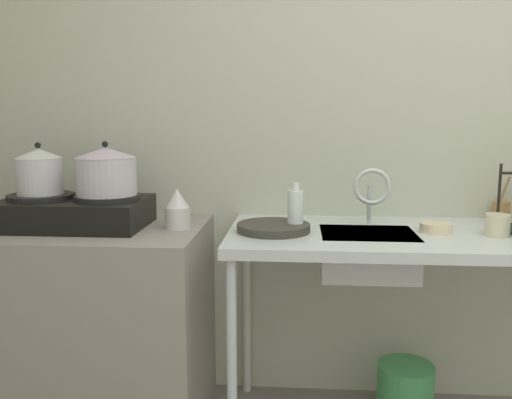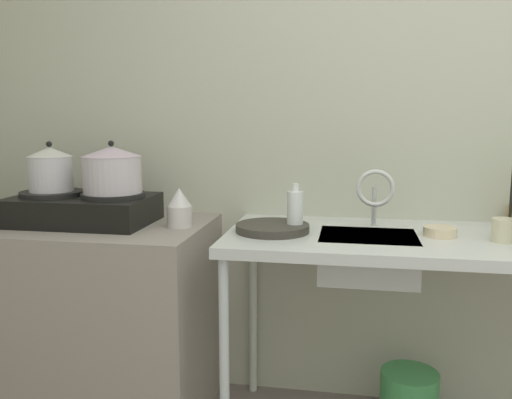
# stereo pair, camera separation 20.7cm
# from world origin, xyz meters

# --- Properties ---
(wall_back) EXTENTS (5.15, 0.10, 2.40)m
(wall_back) POSITION_xyz_m (0.00, 1.72, 1.20)
(wall_back) COLOR #B9BDA5
(wall_back) RESTS_ON ground
(counter_concrete) EXTENTS (1.09, 0.64, 0.84)m
(counter_concrete) POSITION_xyz_m (-1.58, 1.35, 0.42)
(counter_concrete) COLOR gray
(counter_concrete) RESTS_ON ground
(counter_sink) EXTENTS (1.50, 0.64, 0.84)m
(counter_sink) POSITION_xyz_m (-0.17, 1.35, 0.78)
(counter_sink) COLOR silver
(counter_sink) RESTS_ON ground
(stove) EXTENTS (0.57, 0.37, 0.13)m
(stove) POSITION_xyz_m (-1.55, 1.35, 0.90)
(stove) COLOR black
(stove) RESTS_ON counter_concrete
(pot_on_left_burner) EXTENTS (0.18, 0.18, 0.21)m
(pot_on_left_burner) POSITION_xyz_m (-1.69, 1.35, 1.06)
(pot_on_left_burner) COLOR silver
(pot_on_left_burner) RESTS_ON stove
(pot_on_right_burner) EXTENTS (0.24, 0.24, 0.21)m
(pot_on_right_burner) POSITION_xyz_m (-1.41, 1.35, 1.06)
(pot_on_right_burner) COLOR silver
(pot_on_right_burner) RESTS_ON stove
(percolator) EXTENTS (0.10, 0.10, 0.16)m
(percolator) POSITION_xyz_m (-1.13, 1.35, 0.91)
(percolator) COLOR silver
(percolator) RESTS_ON counter_concrete
(sink_basin) EXTENTS (0.36, 0.30, 0.16)m
(sink_basin) POSITION_xyz_m (-0.38, 1.33, 0.75)
(sink_basin) COLOR silver
(sink_basin) RESTS_ON counter_sink
(faucet) EXTENTS (0.15, 0.08, 0.24)m
(faucet) POSITION_xyz_m (-0.36, 1.45, 0.99)
(faucet) COLOR silver
(faucet) RESTS_ON counter_sink
(frying_pan) EXTENTS (0.29, 0.29, 0.03)m
(frying_pan) POSITION_xyz_m (-0.75, 1.32, 0.85)
(frying_pan) COLOR #35332B
(frying_pan) RESTS_ON counter_sink
(cup_by_rack) EXTENTS (0.09, 0.09, 0.08)m
(cup_by_rack) POSITION_xyz_m (0.09, 1.31, 0.88)
(cup_by_rack) COLOR beige
(cup_by_rack) RESTS_ON counter_sink
(small_bowl_on_drainboard) EXTENTS (0.12, 0.12, 0.04)m
(small_bowl_on_drainboard) POSITION_xyz_m (-0.12, 1.36, 0.85)
(small_bowl_on_drainboard) COLOR beige
(small_bowl_on_drainboard) RESTS_ON counter_sink
(bottle_by_sink) EXTENTS (0.06, 0.06, 0.19)m
(bottle_by_sink) POSITION_xyz_m (-0.66, 1.35, 0.92)
(bottle_by_sink) COLOR white
(bottle_by_sink) RESTS_ON counter_sink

